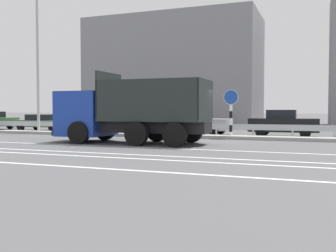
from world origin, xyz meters
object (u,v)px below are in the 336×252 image
Objects in this scene: parked_car_1 at (44,122)px; parked_car_4 at (283,123)px; median_road_sign at (231,112)px; parked_car_2 at (124,122)px; street_lamp_0 at (36,56)px; parked_car_3 at (197,123)px; dump_truck at (115,116)px.

parked_car_4 is (17.42, -0.45, 0.14)m from parked_car_1.
parked_car_2 is (-8.14, 3.21, -0.69)m from median_road_sign.
parked_car_1 is at bearing 122.06° from street_lamp_0.
parked_car_1 is at bearing -90.26° from parked_car_3.
parked_car_4 is at bearing -88.55° from parked_car_2.
parked_car_2 is at bearing -92.52° from parked_car_4.
median_road_sign is 13.41m from street_lamp_0.
median_road_sign is 8.78m from parked_car_2.
street_lamp_0 is 2.37× the size of parked_car_4.
street_lamp_0 reaches higher than parked_car_3.
parked_car_3 is (12.13, -0.32, 0.11)m from parked_car_1.
parked_car_2 is (-3.46, 7.59, -0.52)m from dump_truck.
parked_car_2 is 10.67m from parked_car_4.
dump_truck is 7.54m from parked_car_3.
parked_car_3 is at bearing 90.55° from parked_car_1.
dump_truck reaches higher than parked_car_4.
median_road_sign is at bearing -0.12° from street_lamp_0.
parked_car_1 is 12.14m from parked_car_3.
parked_car_3 is at bearing 133.57° from median_road_sign.
street_lamp_0 is 5.85m from parked_car_1.
median_road_sign is 0.29× the size of street_lamp_0.
parked_car_1 is 0.97× the size of parked_car_2.
parked_car_4 is at bearing 10.11° from street_lamp_0.
dump_truck reaches higher than median_road_sign.
median_road_sign is 0.54× the size of parked_car_2.
median_road_sign is 4.07m from parked_car_3.
parked_car_3 reaches higher than parked_car_1.
street_lamp_0 is (-12.89, 0.03, 3.68)m from median_road_sign.
parked_car_2 is (6.75, -0.01, 0.10)m from parked_car_1.
street_lamp_0 reaches higher than median_road_sign.
dump_truck is 10.08m from street_lamp_0.
street_lamp_0 is at bearing 127.65° from parked_car_2.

